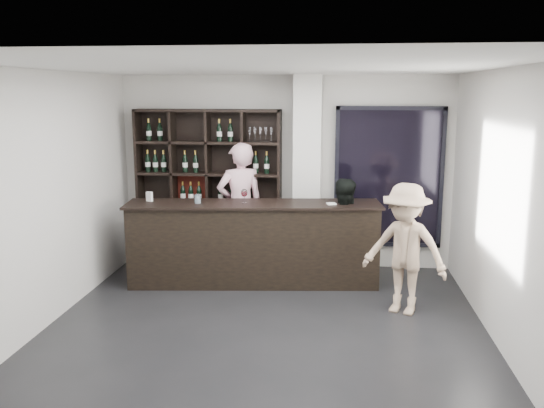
# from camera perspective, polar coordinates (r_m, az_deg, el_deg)

# --- Properties ---
(floor) EXTENTS (5.00, 5.50, 0.01)m
(floor) POSITION_cam_1_polar(r_m,az_deg,el_deg) (6.53, -0.90, -12.94)
(floor) COLOR black
(floor) RESTS_ON ground
(wine_shelf) EXTENTS (2.20, 0.35, 2.40)m
(wine_shelf) POSITION_cam_1_polar(r_m,az_deg,el_deg) (8.82, -6.27, 1.51)
(wine_shelf) COLOR black
(wine_shelf) RESTS_ON floor
(structural_column) EXTENTS (0.40, 0.40, 2.90)m
(structural_column) POSITION_cam_1_polar(r_m,az_deg,el_deg) (8.48, 3.51, 2.89)
(structural_column) COLOR silver
(structural_column) RESTS_ON floor
(glass_panel) EXTENTS (1.60, 0.08, 2.10)m
(glass_panel) POSITION_cam_1_polar(r_m,az_deg,el_deg) (8.74, 11.47, 2.60)
(glass_panel) COLOR black
(glass_panel) RESTS_ON floor
(tasting_counter) EXTENTS (3.49, 0.72, 1.15)m
(tasting_counter) POSITION_cam_1_polar(r_m,az_deg,el_deg) (8.02, -1.83, -3.93)
(tasting_counter) COLOR black
(tasting_counter) RESTS_ON floor
(taster_pink) EXTENTS (0.83, 0.71, 1.93)m
(taster_pink) POSITION_cam_1_polar(r_m,az_deg,el_deg) (8.58, -3.15, -0.30)
(taster_pink) COLOR beige
(taster_pink) RESTS_ON floor
(taster_black) EXTENTS (0.78, 0.63, 1.50)m
(taster_black) POSITION_cam_1_polar(r_m,az_deg,el_deg) (8.00, 6.92, -2.79)
(taster_black) COLOR black
(taster_black) RESTS_ON floor
(customer) EXTENTS (1.18, 0.97, 1.60)m
(customer) POSITION_cam_1_polar(r_m,az_deg,el_deg) (7.09, 13.04, -4.38)
(customer) COLOR tan
(customer) RESTS_ON floor
(wine_glass) EXTENTS (0.11, 0.11, 0.22)m
(wine_glass) POSITION_cam_1_polar(r_m,az_deg,el_deg) (7.88, -2.77, 0.88)
(wine_glass) COLOR white
(wine_glass) RESTS_ON tasting_counter
(spit_cup) EXTENTS (0.09, 0.09, 0.11)m
(spit_cup) POSITION_cam_1_polar(r_m,az_deg,el_deg) (7.94, -7.38, 0.50)
(spit_cup) COLOR silver
(spit_cup) RESTS_ON tasting_counter
(napkin_stack) EXTENTS (0.14, 0.14, 0.02)m
(napkin_stack) POSITION_cam_1_polar(r_m,az_deg,el_deg) (7.83, 5.90, 0.03)
(napkin_stack) COLOR white
(napkin_stack) RESTS_ON tasting_counter
(card_stand) EXTENTS (0.10, 0.08, 0.13)m
(card_stand) POSITION_cam_1_polar(r_m,az_deg,el_deg) (8.19, -12.05, 0.73)
(card_stand) COLOR white
(card_stand) RESTS_ON tasting_counter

